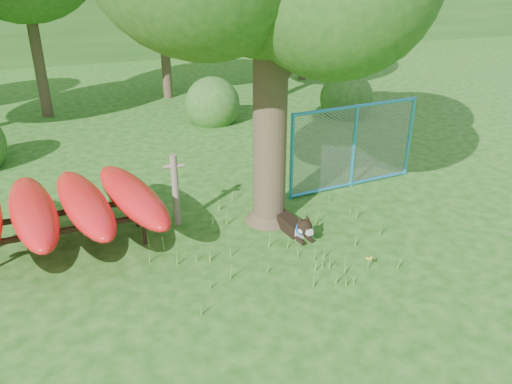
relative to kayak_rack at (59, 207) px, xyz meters
name	(u,v)px	position (x,y,z in m)	size (l,w,h in m)	color
ground	(273,276)	(3.10, -2.30, -0.84)	(80.00, 80.00, 0.00)	#1A4F0F
wooden_post	(175,188)	(2.13, 0.14, -0.07)	(0.40, 0.16, 1.46)	#6A5D50
kayak_rack	(59,207)	(0.00, 0.00, 0.00)	(3.63, 3.27, 1.10)	black
husky_dog	(295,225)	(4.08, -1.17, -0.65)	(0.37, 1.23, 0.54)	black
fence_section	(354,146)	(6.37, 0.38, 0.14)	(3.34, 0.24, 3.25)	#288EBE
wildflower_clump	(369,259)	(4.67, -2.75, -0.65)	(0.11, 0.12, 0.24)	#548C2D
shrub_right	(345,115)	(9.60, 5.70, -0.84)	(1.80, 1.80, 1.80)	#25551B
shrub_mid	(213,122)	(5.10, 6.70, -0.84)	(1.80, 1.80, 1.80)	#25551B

